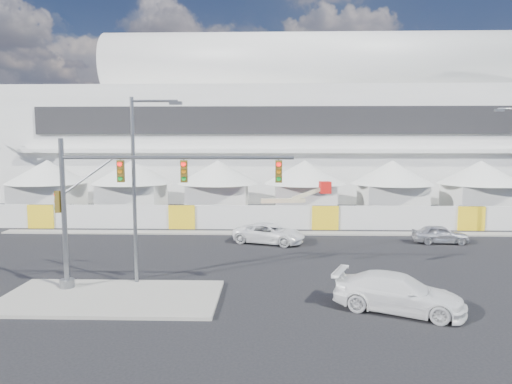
{
  "coord_description": "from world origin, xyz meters",
  "views": [
    {
      "loc": [
        1.3,
        -23.23,
        7.18
      ],
      "look_at": [
        0.36,
        10.0,
        3.61
      ],
      "focal_mm": 32.0,
      "sensor_mm": 36.0,
      "label": 1
    }
  ],
  "objects_px": {
    "streetlight_median": "(139,177)",
    "lot_car_c": "(81,213)",
    "sedan_silver": "(440,234)",
    "pickup_curb": "(269,233)",
    "boom_lift": "(277,213)",
    "pickup_near": "(398,293)",
    "lot_car_a": "(468,215)",
    "traffic_mast": "(114,204)"
  },
  "relations": [
    {
      "from": "lot_car_a",
      "to": "boom_lift",
      "type": "distance_m",
      "value": 17.11
    },
    {
      "from": "lot_car_a",
      "to": "lot_car_c",
      "type": "distance_m",
      "value": 35.35
    },
    {
      "from": "sedan_silver",
      "to": "traffic_mast",
      "type": "relative_size",
      "value": 0.34
    },
    {
      "from": "traffic_mast",
      "to": "streetlight_median",
      "type": "relative_size",
      "value": 1.23
    },
    {
      "from": "pickup_curb",
      "to": "boom_lift",
      "type": "relative_size",
      "value": 0.68
    },
    {
      "from": "lot_car_a",
      "to": "lot_car_c",
      "type": "relative_size",
      "value": 1.01
    },
    {
      "from": "pickup_near",
      "to": "streetlight_median",
      "type": "distance_m",
      "value": 13.34
    },
    {
      "from": "streetlight_median",
      "to": "lot_car_c",
      "type": "bearing_deg",
      "value": 119.92
    },
    {
      "from": "lot_car_a",
      "to": "lot_car_c",
      "type": "xyz_separation_m",
      "value": [
        -35.34,
        0.79,
        -0.1
      ]
    },
    {
      "from": "lot_car_c",
      "to": "traffic_mast",
      "type": "distance_m",
      "value": 22.84
    },
    {
      "from": "pickup_near",
      "to": "lot_car_c",
      "type": "xyz_separation_m",
      "value": [
        -23.07,
        22.46,
        -0.12
      ]
    },
    {
      "from": "traffic_mast",
      "to": "lot_car_a",
      "type": "bearing_deg",
      "value": 37.51
    },
    {
      "from": "traffic_mast",
      "to": "boom_lift",
      "type": "height_order",
      "value": "traffic_mast"
    },
    {
      "from": "traffic_mast",
      "to": "boom_lift",
      "type": "relative_size",
      "value": 1.51
    },
    {
      "from": "pickup_near",
      "to": "sedan_silver",
      "type": "bearing_deg",
      "value": -4.03
    },
    {
      "from": "sedan_silver",
      "to": "lot_car_c",
      "type": "xyz_separation_m",
      "value": [
        -29.85,
        8.95,
        0.02
      ]
    },
    {
      "from": "pickup_curb",
      "to": "lot_car_c",
      "type": "distance_m",
      "value": 19.82
    },
    {
      "from": "pickup_curb",
      "to": "lot_car_a",
      "type": "xyz_separation_m",
      "value": [
        17.81,
        8.45,
        0.06
      ]
    },
    {
      "from": "traffic_mast",
      "to": "streetlight_median",
      "type": "bearing_deg",
      "value": 47.95
    },
    {
      "from": "streetlight_median",
      "to": "pickup_curb",
      "type": "bearing_deg",
      "value": 56.69
    },
    {
      "from": "pickup_curb",
      "to": "lot_car_a",
      "type": "distance_m",
      "value": 19.72
    },
    {
      "from": "lot_car_c",
      "to": "lot_car_a",
      "type": "bearing_deg",
      "value": -62.88
    },
    {
      "from": "pickup_curb",
      "to": "streetlight_median",
      "type": "height_order",
      "value": "streetlight_median"
    },
    {
      "from": "lot_car_c",
      "to": "streetlight_median",
      "type": "distance_m",
      "value": 22.61
    },
    {
      "from": "lot_car_a",
      "to": "boom_lift",
      "type": "bearing_deg",
      "value": 102.97
    },
    {
      "from": "lot_car_a",
      "to": "traffic_mast",
      "type": "distance_m",
      "value": 32.01
    },
    {
      "from": "lot_car_a",
      "to": "sedan_silver",
      "type": "bearing_deg",
      "value": 156.64
    },
    {
      "from": "lot_car_c",
      "to": "boom_lift",
      "type": "relative_size",
      "value": 0.62
    },
    {
      "from": "sedan_silver",
      "to": "pickup_near",
      "type": "distance_m",
      "value": 15.12
    },
    {
      "from": "pickup_curb",
      "to": "lot_car_c",
      "type": "height_order",
      "value": "pickup_curb"
    },
    {
      "from": "sedan_silver",
      "to": "pickup_curb",
      "type": "relative_size",
      "value": 0.75
    },
    {
      "from": "traffic_mast",
      "to": "streetlight_median",
      "type": "distance_m",
      "value": 1.82
    },
    {
      "from": "pickup_curb",
      "to": "sedan_silver",
      "type": "bearing_deg",
      "value": -69.88
    },
    {
      "from": "sedan_silver",
      "to": "streetlight_median",
      "type": "xyz_separation_m",
      "value": [
        -18.83,
        -10.2,
        4.82
      ]
    },
    {
      "from": "pickup_near",
      "to": "streetlight_median",
      "type": "height_order",
      "value": "streetlight_median"
    },
    {
      "from": "traffic_mast",
      "to": "pickup_near",
      "type": "bearing_deg",
      "value": -10.05
    },
    {
      "from": "streetlight_median",
      "to": "boom_lift",
      "type": "bearing_deg",
      "value": 67.73
    },
    {
      "from": "pickup_near",
      "to": "lot_car_c",
      "type": "distance_m",
      "value": 32.2
    },
    {
      "from": "lot_car_c",
      "to": "streetlight_median",
      "type": "height_order",
      "value": "streetlight_median"
    },
    {
      "from": "pickup_curb",
      "to": "streetlight_median",
      "type": "relative_size",
      "value": 0.55
    },
    {
      "from": "sedan_silver",
      "to": "pickup_near",
      "type": "xyz_separation_m",
      "value": [
        -6.78,
        -13.51,
        0.13
      ]
    },
    {
      "from": "streetlight_median",
      "to": "boom_lift",
      "type": "height_order",
      "value": "streetlight_median"
    }
  ]
}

